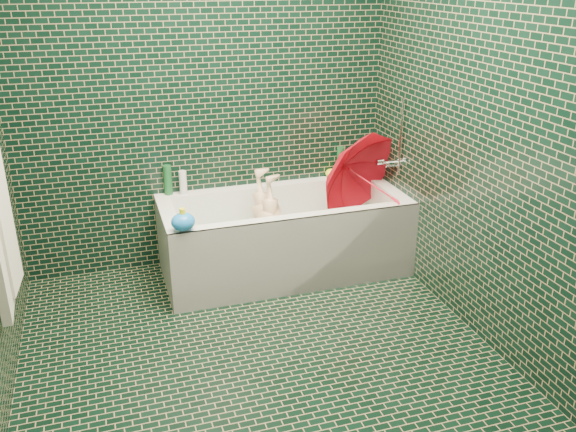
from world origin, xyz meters
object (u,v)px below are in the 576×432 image
object	(u,v)px
bathtub	(285,244)
umbrella	(370,183)
child	(271,234)
bath_toy	(183,222)
rubber_duck	(332,172)

from	to	relation	value
bathtub	umbrella	distance (m)	0.74
child	umbrella	world-z (taller)	umbrella
umbrella	bath_toy	xyz separation A→B (m)	(-1.36, -0.25, -0.02)
child	rubber_duck	size ratio (longest dim) A/B	7.81
bathtub	umbrella	size ratio (longest dim) A/B	2.56
rubber_duck	bath_toy	world-z (taller)	bath_toy
bathtub	rubber_duck	bearing A→B (deg)	35.60
bathtub	bath_toy	xyz separation A→B (m)	(-0.75, -0.33, 0.40)
bathtub	rubber_duck	distance (m)	0.71
rubber_duck	bath_toy	distance (m)	1.41
umbrella	rubber_duck	bearing A→B (deg)	86.58
child	umbrella	bearing A→B (deg)	79.25
umbrella	bath_toy	bearing A→B (deg)	171.33
child	bathtub	bearing A→B (deg)	92.17
child	bath_toy	distance (m)	0.78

